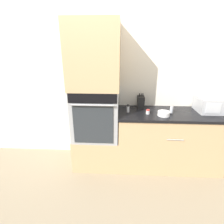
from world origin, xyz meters
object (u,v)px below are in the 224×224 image
at_px(condiment_jar_mid, 171,110).
at_px(condiment_jar_far, 128,108).
at_px(knife_block, 141,102).
at_px(wall_oven, 96,113).
at_px(bowl, 164,114).
at_px(microwave, 208,105).
at_px(condiment_jar_near, 148,112).

relative_size(condiment_jar_mid, condiment_jar_far, 0.90).
bearing_deg(knife_block, condiment_jar_far, -133.45).
xyz_separation_m(wall_oven, bowl, (0.94, -0.13, 0.06)).
relative_size(knife_block, bowl, 1.34).
xyz_separation_m(wall_oven, knife_block, (0.66, 0.20, 0.12)).
bearing_deg(condiment_jar_mid, condiment_jar_far, 178.15).
bearing_deg(condiment_jar_far, microwave, 4.60).
bearing_deg(condiment_jar_far, bowl, -13.78).
bearing_deg(condiment_jar_mid, wall_oven, 178.47).
bearing_deg(condiment_jar_near, condiment_jar_mid, 7.70).
xyz_separation_m(wall_oven, condiment_jar_mid, (1.07, -0.03, 0.08)).
xyz_separation_m(wall_oven, microwave, (1.61, 0.08, 0.13)).
bearing_deg(microwave, wall_oven, -177.03).
xyz_separation_m(microwave, condiment_jar_far, (-1.15, -0.09, -0.05)).
bearing_deg(condiment_jar_near, knife_block, 105.20).
height_order(knife_block, condiment_jar_near, knife_block).
distance_m(knife_block, condiment_jar_mid, 0.47).
height_order(wall_oven, condiment_jar_far, wall_oven).
xyz_separation_m(wall_oven, condiment_jar_near, (0.73, -0.07, 0.06)).
distance_m(microwave, condiment_jar_near, 0.89).
distance_m(condiment_jar_mid, condiment_jar_far, 0.61).
height_order(condiment_jar_near, condiment_jar_far, condiment_jar_far).
bearing_deg(knife_block, condiment_jar_mid, -29.40).
bearing_deg(condiment_jar_far, condiment_jar_near, -13.27).
height_order(knife_block, condiment_jar_mid, knife_block).
relative_size(condiment_jar_near, condiment_jar_far, 0.57).
height_order(microwave, knife_block, knife_block).
bearing_deg(wall_oven, knife_block, 16.90).
bearing_deg(bowl, condiment_jar_near, 165.56).
relative_size(wall_oven, condiment_jar_far, 6.55).
distance_m(microwave, bowl, 0.71).
relative_size(wall_oven, condiment_jar_near, 11.45).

